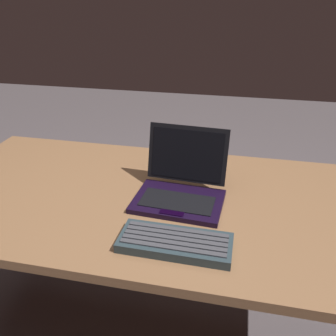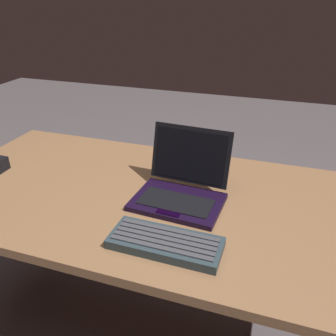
{
  "view_description": "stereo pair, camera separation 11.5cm",
  "coord_description": "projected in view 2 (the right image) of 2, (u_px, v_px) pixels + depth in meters",
  "views": [
    {
      "loc": [
        0.26,
        -1.02,
        1.39
      ],
      "look_at": [
        0.05,
        -0.01,
        0.86
      ],
      "focal_mm": 37.18,
      "sensor_mm": 36.0,
      "label": 1
    },
    {
      "loc": [
        0.37,
        -0.99,
        1.39
      ],
      "look_at": [
        0.05,
        -0.01,
        0.86
      ],
      "focal_mm": 37.18,
      "sensor_mm": 36.0,
      "label": 2
    }
  ],
  "objects": [
    {
      "name": "ground_plane",
      "position": [
        159.0,
        333.0,
        1.57
      ],
      "size": [
        8.0,
        8.0,
        0.0
      ],
      "primitive_type": "plane",
      "color": "#4D4547"
    },
    {
      "name": "desk",
      "position": [
        157.0,
        210.0,
        1.27
      ],
      "size": [
        1.68,
        0.81,
        0.73
      ],
      "color": "brown",
      "rests_on": "ground"
    },
    {
      "name": "laptop_front",
      "position": [
        181.0,
        187.0,
        1.2
      ],
      "size": [
        0.31,
        0.28,
        0.23
      ],
      "color": "black",
      "rests_on": "desk"
    },
    {
      "name": "external_keyboard",
      "position": [
        165.0,
        243.0,
        0.99
      ],
      "size": [
        0.32,
        0.13,
        0.03
      ],
      "color": "#253237",
      "rests_on": "desk"
    }
  ]
}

